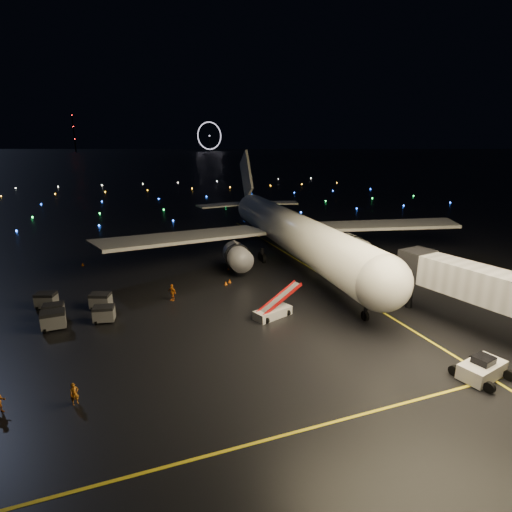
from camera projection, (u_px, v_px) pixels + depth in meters
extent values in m
plane|color=black|center=(126.00, 165.00, 306.08)|extent=(2000.00, 2000.00, 0.00)
cube|color=yellow|center=(327.00, 278.00, 52.96)|extent=(0.25, 80.00, 0.02)
cube|color=yellow|center=(290.00, 434.00, 24.77)|extent=(60.00, 0.25, 0.02)
cube|color=silver|center=(482.00, 367.00, 30.44)|extent=(4.13, 2.78, 1.80)
imported|color=orange|center=(74.00, 394.00, 27.37)|extent=(0.68, 0.56, 1.61)
imported|color=orange|center=(172.00, 292.00, 45.33)|extent=(1.06, 1.21, 1.96)
cone|color=orange|center=(226.00, 283.00, 50.46)|extent=(0.48, 0.48, 0.52)
cone|color=orange|center=(228.00, 268.00, 56.32)|extent=(0.46, 0.46, 0.47)
cone|color=orange|center=(230.00, 281.00, 51.27)|extent=(0.51, 0.51, 0.49)
cone|color=orange|center=(83.00, 264.00, 58.24)|extent=(0.53, 0.53, 0.50)
cylinder|color=black|center=(74.00, 133.00, 674.26)|extent=(1.80, 1.80, 64.00)
cube|color=gray|center=(104.00, 314.00, 39.93)|extent=(2.21, 1.73, 1.69)
cube|color=gray|center=(101.00, 301.00, 43.11)|extent=(2.46, 2.10, 1.76)
cube|color=gray|center=(53.00, 320.00, 38.38)|extent=(2.27, 1.66, 1.85)
cube|color=gray|center=(46.00, 301.00, 43.29)|extent=(2.39, 2.01, 1.74)
cube|color=gray|center=(54.00, 311.00, 40.62)|extent=(1.99, 1.44, 1.64)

